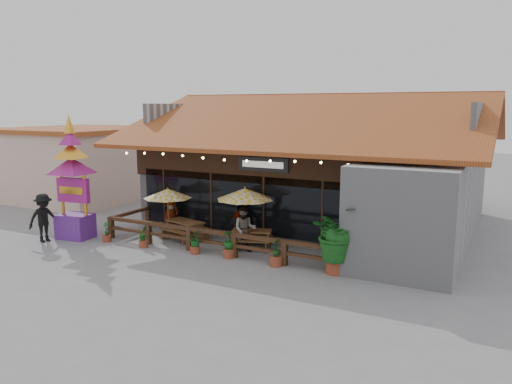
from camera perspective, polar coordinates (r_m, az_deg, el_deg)
The scene contains 19 objects.
ground at distance 18.62m, azimuth -0.34°, elevation -7.30°, with size 100.00×100.00×0.00m, color gray.
restaurant_building at distance 23.97m, azimuth 7.67°, elevation 1.85°, with size 15.50×14.73×6.09m.
patio_railing at distance 19.37m, azimuth -6.63°, elevation -4.81°, with size 10.00×2.60×0.92m.
neighbor_building at distance 32.08m, azimuth -19.31°, elevation 3.24°, with size 8.40×8.40×4.22m.
umbrella_left at distance 21.05m, azimuth -10.05°, elevation -0.19°, with size 2.43×2.43×2.16m.
umbrella_right at distance 19.32m, azimuth -1.26°, elevation -0.26°, with size 2.70×2.70×2.41m.
picnic_table_left at distance 20.94m, azimuth -8.08°, elevation -3.96°, with size 1.95×1.79×0.79m.
picnic_table_right at distance 19.45m, azimuth -0.48°, elevation -5.05°, with size 1.87×1.75×0.73m.
thai_sign_tower at distance 21.87m, azimuth -20.30°, elevation 2.48°, with size 2.25×2.25×5.54m.
tropical_plant at distance 16.56m, azimuth 9.14°, elevation -4.84°, with size 1.98×2.10×2.31m.
diner_a at distance 22.04m, azimuth -9.75°, elevation -2.13°, with size 0.72×0.47×1.96m, color #381E11.
diner_b at distance 18.89m, azimuth -1.29°, elevation -4.26°, with size 0.86×0.67×1.78m, color #381E11.
diner_c at distance 20.30m, azimuth -1.76°, elevation -3.62°, with size 0.90×0.37×1.54m, color #381E11.
pedestrian at distance 22.04m, azimuth -23.09°, elevation -2.74°, with size 1.29×0.74×1.99m, color black.
planter_a at distance 21.30m, azimuth -16.71°, elevation -4.53°, with size 0.35×0.35×0.85m.
planter_b at distance 20.10m, azimuth -12.77°, elevation -5.11°, with size 0.36×0.39×0.86m.
planter_c at distance 18.88m, azimuth -7.03°, elevation -5.56°, with size 0.69×0.71×0.89m.
planter_d at distance 18.27m, azimuth -3.15°, elevation -6.05°, with size 0.48×0.48×1.02m.
planter_e at distance 17.35m, azimuth 2.30°, elevation -7.05°, with size 0.43×0.43×1.06m.
Camera 1 is at (8.38, -15.71, 5.45)m, focal length 35.00 mm.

